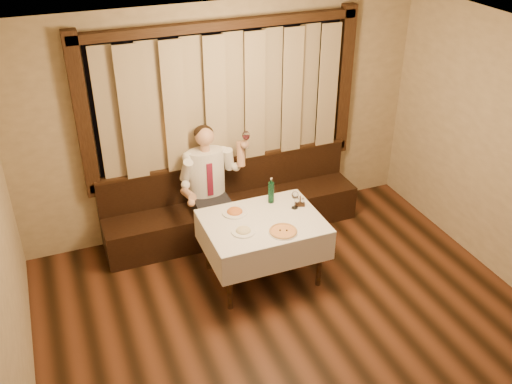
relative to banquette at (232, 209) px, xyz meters
name	(u,v)px	position (x,y,z in m)	size (l,w,h in m)	color
room	(294,192)	(0.00, -1.75, 1.19)	(5.01, 6.01, 2.81)	black
banquette	(232,209)	(0.00, 0.00, 0.00)	(3.20, 0.61, 0.94)	black
dining_table	(263,228)	(0.00, -1.02, 0.34)	(1.27, 0.97, 0.76)	black
pizza	(283,231)	(0.11, -1.32, 0.46)	(0.31, 0.31, 0.03)	white
pasta_red	(235,210)	(-0.23, -0.77, 0.48)	(0.28, 0.28, 0.10)	white
pasta_cream	(243,229)	(-0.27, -1.15, 0.48)	(0.26, 0.26, 0.09)	white
green_bottle	(271,192)	(0.23, -0.71, 0.58)	(0.07, 0.07, 0.31)	#125430
table_wine_glass	(295,196)	(0.42, -0.92, 0.60)	(0.08, 0.08, 0.21)	white
cruet_caddy	(300,203)	(0.50, -0.90, 0.49)	(0.12, 0.09, 0.11)	black
seated_man	(209,179)	(-0.31, -0.09, 0.54)	(0.83, 0.62, 1.48)	black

